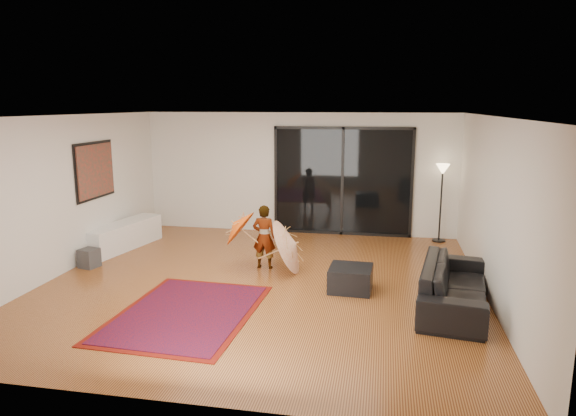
% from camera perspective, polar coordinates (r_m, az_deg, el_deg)
% --- Properties ---
extents(floor, '(7.00, 7.00, 0.00)m').
position_cam_1_polar(floor, '(8.50, -2.87, -8.33)').
color(floor, '#B06830').
rests_on(floor, ground).
extents(ceiling, '(7.00, 7.00, 0.00)m').
position_cam_1_polar(ceiling, '(8.00, -3.07, 10.18)').
color(ceiling, white).
rests_on(ceiling, wall_back).
extents(wall_back, '(7.00, 0.00, 7.00)m').
position_cam_1_polar(wall_back, '(11.53, 1.12, 3.86)').
color(wall_back, silver).
rests_on(wall_back, floor).
extents(wall_front, '(7.00, 0.00, 7.00)m').
position_cam_1_polar(wall_front, '(4.92, -12.64, -6.93)').
color(wall_front, silver).
rests_on(wall_front, floor).
extents(wall_left, '(0.00, 7.00, 7.00)m').
position_cam_1_polar(wall_left, '(9.58, -23.77, 1.32)').
color(wall_left, silver).
rests_on(wall_left, floor).
extents(wall_right, '(0.00, 7.00, 7.00)m').
position_cam_1_polar(wall_right, '(8.09, 21.92, -0.27)').
color(wall_right, silver).
rests_on(wall_right, floor).
extents(sliding_door, '(3.06, 0.07, 2.40)m').
position_cam_1_polar(sliding_door, '(11.40, 6.06, 2.95)').
color(sliding_door, black).
rests_on(sliding_door, wall_back).
extents(painting, '(0.04, 1.28, 1.08)m').
position_cam_1_polar(painting, '(10.35, -20.64, 3.93)').
color(painting, black).
rests_on(painting, wall_left).
extents(media_console, '(0.84, 1.96, 0.53)m').
position_cam_1_polar(media_console, '(10.93, -17.80, -2.92)').
color(media_console, white).
rests_on(media_console, floor).
extents(speaker, '(0.36, 0.36, 0.34)m').
position_cam_1_polar(speaker, '(9.90, -21.23, -5.20)').
color(speaker, '#424244').
rests_on(speaker, floor).
extents(persian_rug, '(1.94, 2.62, 0.02)m').
position_cam_1_polar(persian_rug, '(7.47, -11.26, -11.35)').
color(persian_rug, '#621008').
rests_on(persian_rug, floor).
extents(sofa, '(1.21, 2.35, 0.66)m').
position_cam_1_polar(sofa, '(7.83, 18.00, -8.13)').
color(sofa, black).
rests_on(sofa, floor).
extents(ottoman, '(0.68, 0.68, 0.37)m').
position_cam_1_polar(ottoman, '(8.20, 6.97, -7.78)').
color(ottoman, black).
rests_on(ottoman, floor).
extents(floor_lamp, '(0.28, 0.28, 1.66)m').
position_cam_1_polar(floor_lamp, '(11.20, 16.76, 2.93)').
color(floor_lamp, black).
rests_on(floor_lamp, floor).
extents(child, '(0.42, 0.28, 1.14)m').
position_cam_1_polar(child, '(9.10, -2.67, -3.21)').
color(child, '#999999').
rests_on(child, floor).
extents(parasol_orange, '(0.59, 0.74, 0.84)m').
position_cam_1_polar(parasol_orange, '(9.16, -6.10, -2.14)').
color(parasol_orange, '#F7570D').
rests_on(parasol_orange, child).
extents(parasol_white, '(0.59, 0.99, 0.99)m').
position_cam_1_polar(parasol_white, '(8.86, 0.90, -4.07)').
color(parasol_white, silver).
rests_on(parasol_white, floor).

